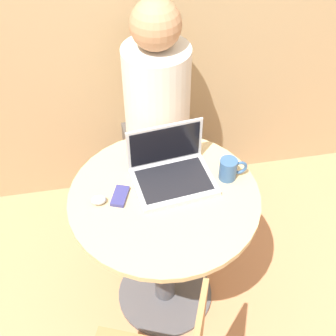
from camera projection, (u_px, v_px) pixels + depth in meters
ground_plane at (165, 294)px, 2.37m from camera, size 12.00×12.00×0.00m
round_table at (164, 232)px, 2.01m from camera, size 0.76×0.76×0.75m
laptop at (171, 170)px, 1.89m from camera, size 0.35×0.28×0.21m
cell_phone at (120, 196)px, 1.83m from camera, size 0.09×0.12×0.02m
computer_mouse at (99, 200)px, 1.81m from camera, size 0.06×0.04×0.03m
coffee_cup at (229, 169)px, 1.89m from camera, size 0.12×0.07×0.10m
person_seated at (155, 129)px, 2.45m from camera, size 0.34×0.51×1.28m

